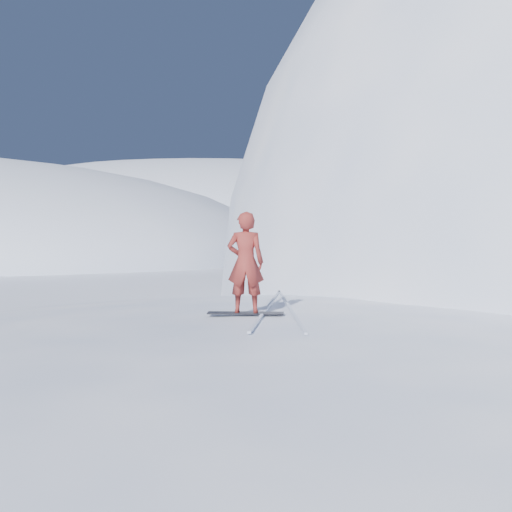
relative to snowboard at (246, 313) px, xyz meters
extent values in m
ellipsoid|color=white|center=(3.19, -0.70, -2.41)|extent=(36.00, 28.00, 4.80)
ellipsoid|color=white|center=(-37.81, 106.30, -2.41)|extent=(140.00, 90.00, 36.00)
ellipsoid|color=white|center=(0.19, 2.30, -2.41)|extent=(7.00, 6.30, 1.00)
cube|color=black|center=(0.00, 0.00, 0.00)|extent=(1.55, 0.52, 0.03)
imported|color=maroon|center=(0.00, 0.00, 1.01)|extent=(0.80, 0.59, 2.00)
cube|color=silver|center=(0.26, 1.01, 0.01)|extent=(0.56, 5.98, 0.04)
cube|color=silver|center=(0.73, 1.01, 0.01)|extent=(1.49, 5.84, 0.04)
camera|label=1|loc=(2.54, -10.98, 1.73)|focal=40.00mm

